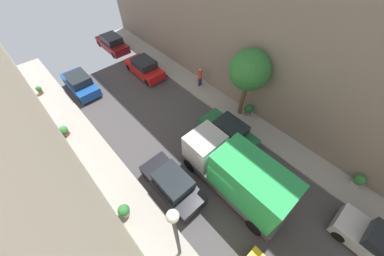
% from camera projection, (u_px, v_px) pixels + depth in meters
% --- Properties ---
extents(ground, '(32.00, 32.00, 0.00)m').
position_uv_depth(ground, '(224.00, 180.00, 13.55)').
color(ground, '#423F42').
extents(sidewalk_left, '(2.00, 44.00, 0.15)m').
position_uv_depth(sidewalk_left, '(159.00, 239.00, 11.32)').
color(sidewalk_left, gray).
rests_on(sidewalk_left, ground).
extents(sidewalk_right, '(2.00, 44.00, 0.15)m').
position_uv_depth(sidewalk_right, '(270.00, 137.00, 15.67)').
color(sidewalk_right, gray).
rests_on(sidewalk_right, ground).
extents(parked_car_left_2, '(1.78, 4.20, 1.57)m').
position_uv_depth(parked_car_left_2, '(172.00, 184.00, 12.62)').
color(parked_car_left_2, black).
rests_on(parked_car_left_2, ground).
extents(parked_car_left_3, '(1.78, 4.20, 1.57)m').
position_uv_depth(parked_car_left_3, '(80.00, 83.00, 18.63)').
color(parked_car_left_3, '#194799').
rests_on(parked_car_left_3, ground).
extents(parked_car_right_1, '(1.78, 4.20, 1.57)m').
position_uv_depth(parked_car_right_1, '(383.00, 248.00, 10.46)').
color(parked_car_right_1, silver).
rests_on(parked_car_right_1, ground).
extents(parked_car_right_2, '(1.78, 4.20, 1.57)m').
position_uv_depth(parked_car_right_2, '(229.00, 131.00, 15.18)').
color(parked_car_right_2, '#1E6638').
rests_on(parked_car_right_2, ground).
extents(parked_car_right_3, '(1.78, 4.20, 1.57)m').
position_uv_depth(parked_car_right_3, '(144.00, 68.00, 20.13)').
color(parked_car_right_3, red).
rests_on(parked_car_right_3, ground).
extents(parked_car_right_4, '(1.78, 4.20, 1.57)m').
position_uv_depth(parked_car_right_4, '(112.00, 43.00, 22.97)').
color(parked_car_right_4, maroon).
rests_on(parked_car_right_4, ground).
extents(delivery_truck, '(2.26, 6.60, 3.38)m').
position_uv_depth(delivery_truck, '(238.00, 175.00, 11.81)').
color(delivery_truck, '#4C4C51').
rests_on(delivery_truck, ground).
extents(pedestrian, '(0.40, 0.36, 1.72)m').
position_uv_depth(pedestrian, '(200.00, 76.00, 18.67)').
color(pedestrian, '#2D334C').
rests_on(pedestrian, sidewalk_right).
extents(street_tree_1, '(2.75, 2.75, 5.37)m').
position_uv_depth(street_tree_1, '(250.00, 70.00, 14.11)').
color(street_tree_1, brown).
rests_on(street_tree_1, sidewalk_right).
extents(potted_plant_0, '(0.67, 0.67, 0.93)m').
position_uv_depth(potted_plant_0, '(249.00, 109.00, 16.68)').
color(potted_plant_0, slate).
rests_on(potted_plant_0, sidewalk_right).
extents(potted_plant_1, '(0.64, 0.64, 0.86)m').
position_uv_depth(potted_plant_1, '(124.00, 211.00, 11.72)').
color(potted_plant_1, '#B2A899').
rests_on(potted_plant_1, sidewalk_left).
extents(potted_plant_2, '(0.44, 0.44, 0.73)m').
position_uv_depth(potted_plant_2, '(39.00, 90.00, 18.35)').
color(potted_plant_2, brown).
rests_on(potted_plant_2, sidewalk_left).
extents(potted_plant_3, '(0.64, 0.64, 0.90)m').
position_uv_depth(potted_plant_3, '(359.00, 181.00, 12.86)').
color(potted_plant_3, '#B2A899').
rests_on(potted_plant_3, sidewalk_right).
extents(potted_plant_5, '(0.58, 0.58, 0.81)m').
position_uv_depth(potted_plant_5, '(64.00, 131.00, 15.42)').
color(potted_plant_5, brown).
rests_on(potted_plant_5, sidewalk_left).
extents(lamp_post, '(0.44, 0.44, 5.58)m').
position_uv_depth(lamp_post, '(176.00, 231.00, 8.06)').
color(lamp_post, '#333338').
rests_on(lamp_post, sidewalk_left).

